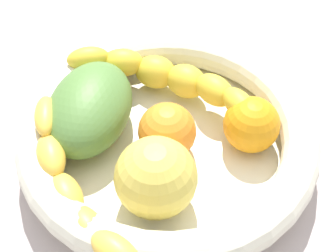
% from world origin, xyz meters
% --- Properties ---
extents(kitchen_counter, '(1.20, 1.20, 0.03)m').
position_xyz_m(kitchen_counter, '(0.00, 0.00, 0.01)').
color(kitchen_counter, '#B2A2A0').
rests_on(kitchen_counter, ground).
extents(fruit_bowl, '(0.30, 0.30, 0.05)m').
position_xyz_m(fruit_bowl, '(0.00, 0.00, 0.06)').
color(fruit_bowl, beige).
rests_on(fruit_bowl, kitchen_counter).
extents(banana_draped_left, '(0.22, 0.10, 0.05)m').
position_xyz_m(banana_draped_left, '(0.01, -0.07, 0.08)').
color(banana_draped_left, yellow).
rests_on(banana_draped_left, fruit_bowl).
extents(banana_draped_right, '(0.18, 0.19, 0.05)m').
position_xyz_m(banana_draped_right, '(0.06, 0.10, 0.08)').
color(banana_draped_right, yellow).
rests_on(banana_draped_right, fruit_bowl).
extents(orange_front, '(0.06, 0.06, 0.06)m').
position_xyz_m(orange_front, '(0.00, 0.01, 0.08)').
color(orange_front, orange).
rests_on(orange_front, fruit_bowl).
extents(orange_mid_left, '(0.06, 0.06, 0.06)m').
position_xyz_m(orange_mid_left, '(-0.08, -0.02, 0.07)').
color(orange_mid_left, orange).
rests_on(orange_mid_left, fruit_bowl).
extents(mango_green, '(0.09, 0.13, 0.06)m').
position_xyz_m(mango_green, '(0.08, -0.01, 0.08)').
color(mango_green, '#537F3A').
rests_on(mango_green, fruit_bowl).
extents(apple_yellow, '(0.07, 0.07, 0.07)m').
position_xyz_m(apple_yellow, '(-0.00, 0.07, 0.08)').
color(apple_yellow, '#DDC44E').
rests_on(apple_yellow, fruit_bowl).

